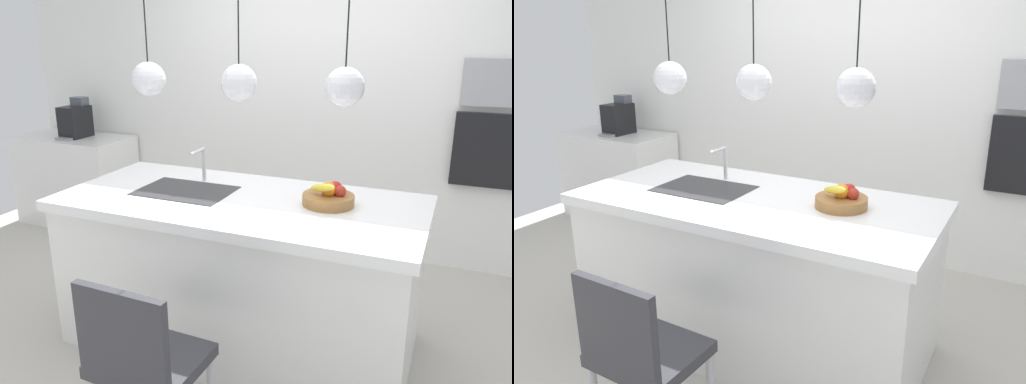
% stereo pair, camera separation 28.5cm
% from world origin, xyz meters
% --- Properties ---
extents(floor, '(6.60, 6.60, 0.00)m').
position_xyz_m(floor, '(0.00, 0.00, 0.00)').
color(floor, '#BCB7AD').
rests_on(floor, ground).
extents(back_wall, '(6.00, 0.10, 2.60)m').
position_xyz_m(back_wall, '(0.00, 1.65, 1.30)').
color(back_wall, white).
rests_on(back_wall, ground).
extents(kitchen_island, '(2.10, 1.00, 0.94)m').
position_xyz_m(kitchen_island, '(0.00, 0.00, 0.47)').
color(kitchen_island, white).
rests_on(kitchen_island, ground).
extents(sink_basin, '(0.56, 0.40, 0.02)m').
position_xyz_m(sink_basin, '(-0.36, 0.00, 0.93)').
color(sink_basin, '#2D2D30').
rests_on(sink_basin, kitchen_island).
extents(faucet, '(0.02, 0.17, 0.22)m').
position_xyz_m(faucet, '(-0.36, 0.21, 1.08)').
color(faucet, silver).
rests_on(faucet, kitchen_island).
extents(fruit_bowl, '(0.29, 0.29, 0.15)m').
position_xyz_m(fruit_bowl, '(0.50, 0.08, 0.98)').
color(fruit_bowl, '#9E6B38').
rests_on(fruit_bowl, kitchen_island).
extents(side_counter, '(1.10, 0.60, 0.88)m').
position_xyz_m(side_counter, '(-2.40, 1.28, 0.44)').
color(side_counter, white).
rests_on(side_counter, ground).
extents(coffee_machine, '(0.20, 0.35, 0.38)m').
position_xyz_m(coffee_machine, '(-2.35, 1.28, 1.04)').
color(coffee_machine, black).
rests_on(coffee_machine, side_counter).
extents(chair_near, '(0.48, 0.42, 0.88)m').
position_xyz_m(chair_near, '(-0.03, -0.97, 0.50)').
color(chair_near, '#333338').
rests_on(chair_near, ground).
extents(pendant_light_left, '(0.20, 0.20, 0.80)m').
position_xyz_m(pendant_light_left, '(-0.58, 0.00, 1.59)').
color(pendant_light_left, silver).
extents(pendant_light_center, '(0.20, 0.20, 0.80)m').
position_xyz_m(pendant_light_center, '(0.00, 0.00, 1.59)').
color(pendant_light_center, silver).
extents(pendant_light_right, '(0.20, 0.20, 0.80)m').
position_xyz_m(pendant_light_right, '(0.58, 0.00, 1.59)').
color(pendant_light_right, silver).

